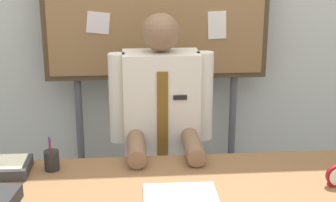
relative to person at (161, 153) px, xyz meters
name	(u,v)px	position (x,y,z in m)	size (l,w,h in m)	color
back_wall	(155,13)	(0.00, 0.58, 0.69)	(6.40, 0.08, 2.70)	silver
person	(161,153)	(0.00, 0.00, 0.00)	(0.55, 0.56, 1.42)	#2D2D33
open_notebook	(180,194)	(0.03, -0.66, 0.09)	(0.31, 0.19, 0.01)	white
pen_holder	(52,160)	(-0.54, -0.36, 0.13)	(0.07, 0.07, 0.16)	#262626
paper_tray	(1,167)	(-0.77, -0.37, 0.11)	(0.26, 0.20, 0.06)	#333338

